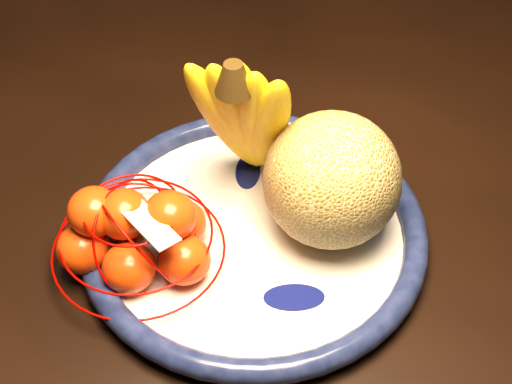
% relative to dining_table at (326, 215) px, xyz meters
% --- Properties ---
extents(dining_table, '(1.69, 1.14, 0.79)m').
position_rel_dining_table_xyz_m(dining_table, '(0.00, 0.00, 0.00)').
color(dining_table, black).
rests_on(dining_table, ground).
extents(fruit_bowl, '(0.38, 0.38, 0.03)m').
position_rel_dining_table_xyz_m(fruit_bowl, '(-0.06, -0.14, 0.10)').
color(fruit_bowl, white).
rests_on(fruit_bowl, dining_table).
extents(cantaloupe, '(0.15, 0.15, 0.15)m').
position_rel_dining_table_xyz_m(cantaloupe, '(0.02, -0.11, 0.17)').
color(cantaloupe, olive).
rests_on(cantaloupe, fruit_bowl).
extents(banana_bunch, '(0.15, 0.14, 0.22)m').
position_rel_dining_table_xyz_m(banana_bunch, '(-0.09, -0.07, 0.21)').
color(banana_bunch, yellow).
rests_on(banana_bunch, fruit_bowl).
extents(mandarin_bag, '(0.19, 0.19, 0.12)m').
position_rel_dining_table_xyz_m(mandarin_bag, '(-0.17, -0.20, 0.14)').
color(mandarin_bag, '#F84317').
rests_on(mandarin_bag, fruit_bowl).
extents(price_tag, '(0.08, 0.06, 0.01)m').
position_rel_dining_table_xyz_m(price_tag, '(-0.14, -0.22, 0.18)').
color(price_tag, white).
rests_on(price_tag, mandarin_bag).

